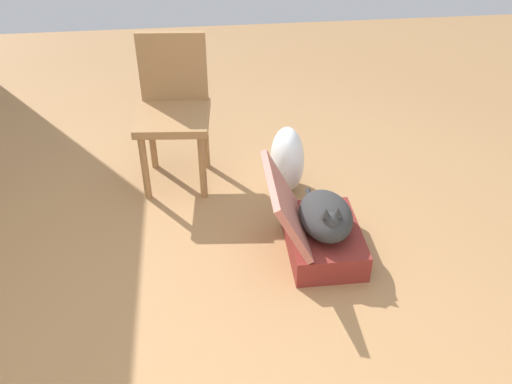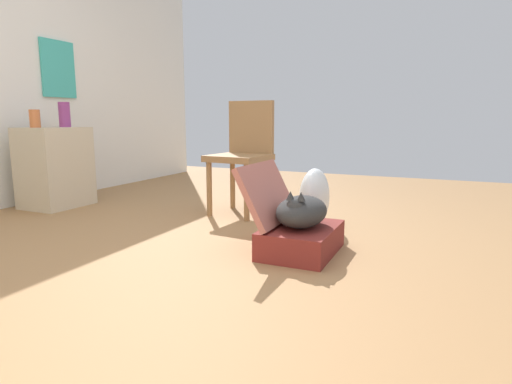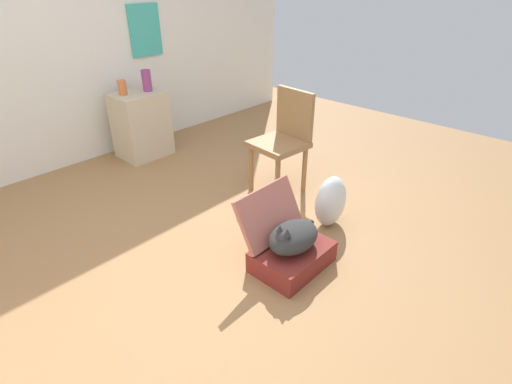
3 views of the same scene
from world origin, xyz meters
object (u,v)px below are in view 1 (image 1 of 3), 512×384
at_px(chair, 173,106).
at_px(cat, 326,216).
at_px(plastic_bag_white, 287,160).
at_px(suitcase_base, 323,240).

bearing_deg(chair, cat, -42.28).
height_order(cat, chair, chair).
xyz_separation_m(plastic_bag_white, chair, (0.22, 0.68, 0.30)).
bearing_deg(suitcase_base, plastic_bag_white, 9.84).
distance_m(suitcase_base, chair, 1.23).
distance_m(suitcase_base, plastic_bag_white, 0.64).
height_order(suitcase_base, cat, cat).
xyz_separation_m(cat, chair, (0.85, 0.78, 0.26)).
relative_size(suitcase_base, cat, 1.11).
bearing_deg(suitcase_base, chair, 42.91).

